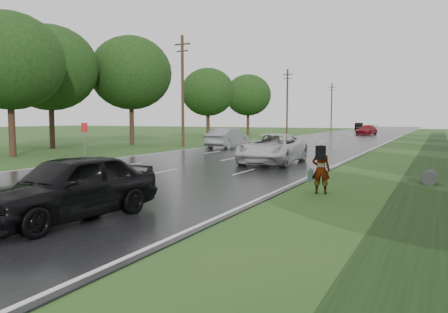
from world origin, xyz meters
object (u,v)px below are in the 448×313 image
object	(u,v)px
road_sign	(85,133)
silver_sedan	(227,138)
pedestrian	(320,169)
white_pickup	(273,148)
dark_sedan	(70,187)

from	to	relation	value
road_sign	silver_sedan	bearing A→B (deg)	73.34
pedestrian	white_pickup	size ratio (longest dim) A/B	0.28
dark_sedan	silver_sedan	xyz separation A→B (m)	(-8.17, 25.83, 0.03)
white_pickup	silver_sedan	bearing A→B (deg)	125.23
silver_sedan	white_pickup	bearing A→B (deg)	127.06
silver_sedan	road_sign	bearing A→B (deg)	73.27
white_pickup	silver_sedan	distance (m)	13.21
pedestrian	dark_sedan	distance (m)	8.20
road_sign	pedestrian	xyz separation A→B (m)	(16.68, -6.20, -0.78)
pedestrian	dark_sedan	world-z (taller)	dark_sedan
pedestrian	white_pickup	bearing A→B (deg)	-69.51
road_sign	white_pickup	distance (m)	12.08
dark_sedan	road_sign	bearing A→B (deg)	138.86
dark_sedan	white_pickup	bearing A→B (deg)	96.70
pedestrian	white_pickup	distance (m)	9.83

